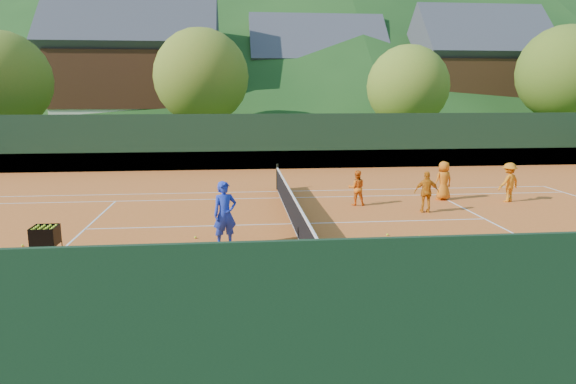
{
  "coord_description": "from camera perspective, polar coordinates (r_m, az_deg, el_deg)",
  "views": [
    {
      "loc": [
        -1.75,
        -15.73,
        4.12
      ],
      "look_at": [
        -0.15,
        0.0,
        1.06
      ],
      "focal_mm": 32.0,
      "sensor_mm": 36.0,
      "label": 1
    }
  ],
  "objects": [
    {
      "name": "ground",
      "position": [
        16.36,
        0.51,
        -3.62
      ],
      "size": [
        400.0,
        400.0,
        0.0
      ],
      "primitive_type": "plane",
      "color": "#2C4C17",
      "rests_on": "ground"
    },
    {
      "name": "clay_court",
      "position": [
        16.36,
        0.51,
        -3.59
      ],
      "size": [
        40.0,
        24.0,
        0.02
      ],
      "primitive_type": "cube",
      "color": "#C75B20",
      "rests_on": "ground"
    },
    {
      "name": "coach",
      "position": [
        13.88,
        -7.02,
        -2.48
      ],
      "size": [
        0.76,
        0.62,
        1.79
      ],
      "primitive_type": "imported",
      "rotation": [
        0.0,
        0.0,
        0.33
      ],
      "color": "#1C31B8",
      "rests_on": "clay_court"
    },
    {
      "name": "student_a",
      "position": [
        19.09,
        7.64,
        0.46
      ],
      "size": [
        0.67,
        0.54,
        1.3
      ],
      "primitive_type": "imported",
      "rotation": [
        0.0,
        0.0,
        3.06
      ],
      "color": "orange",
      "rests_on": "clay_court"
    },
    {
      "name": "student_b",
      "position": [
        18.39,
        15.15,
        -0.0
      ],
      "size": [
        0.89,
        0.49,
        1.45
      ],
      "primitive_type": "imported",
      "rotation": [
        0.0,
        0.0,
        2.98
      ],
      "color": "orange",
      "rests_on": "clay_court"
    },
    {
      "name": "student_c",
      "position": [
        20.77,
        16.89,
        1.22
      ],
      "size": [
        0.83,
        0.64,
        1.51
      ],
      "primitive_type": "imported",
      "rotation": [
        0.0,
        0.0,
        3.37
      ],
      "color": "orange",
      "rests_on": "clay_court"
    },
    {
      "name": "student_d",
      "position": [
        21.26,
        23.32,
        1.0
      ],
      "size": [
        1.11,
        0.89,
        1.5
      ],
      "primitive_type": "imported",
      "rotation": [
        0.0,
        0.0,
        3.54
      ],
      "color": "orange",
      "rests_on": "clay_court"
    },
    {
      "name": "tennis_ball_1",
      "position": [
        15.29,
        10.99,
        -4.67
      ],
      "size": [
        0.07,
        0.07,
        0.07
      ],
      "primitive_type": "sphere",
      "color": "#CCE526",
      "rests_on": "clay_court"
    },
    {
      "name": "tennis_ball_2",
      "position": [
        10.8,
        -26.09,
        -12.33
      ],
      "size": [
        0.07,
        0.07,
        0.07
      ],
      "primitive_type": "sphere",
      "color": "#CCE526",
      "rests_on": "clay_court"
    },
    {
      "name": "tennis_ball_3",
      "position": [
        15.72,
        -27.41,
        -5.3
      ],
      "size": [
        0.07,
        0.07,
        0.07
      ],
      "primitive_type": "sphere",
      "color": "#CCE526",
      "rests_on": "clay_court"
    },
    {
      "name": "tennis_ball_4",
      "position": [
        11.78,
        -25.06,
        -10.32
      ],
      "size": [
        0.07,
        0.07,
        0.07
      ],
      "primitive_type": "sphere",
      "color": "#CCE526",
      "rests_on": "clay_court"
    },
    {
      "name": "tennis_ball_6",
      "position": [
        15.3,
        19.37,
        -5.09
      ],
      "size": [
        0.07,
        0.07,
        0.07
      ],
      "primitive_type": "sphere",
      "color": "#CCE526",
      "rests_on": "clay_court"
    },
    {
      "name": "tennis_ball_7",
      "position": [
        14.67,
        23.21,
        -6.04
      ],
      "size": [
        0.07,
        0.07,
        0.07
      ],
      "primitive_type": "sphere",
      "color": "#CCE526",
      "rests_on": "clay_court"
    },
    {
      "name": "tennis_ball_8",
      "position": [
        14.96,
        16.5,
        -5.28
      ],
      "size": [
        0.07,
        0.07,
        0.07
      ],
      "primitive_type": "sphere",
      "color": "#CCE526",
      "rests_on": "clay_court"
    },
    {
      "name": "tennis_ball_9",
      "position": [
        10.7,
        13.88,
        -11.71
      ],
      "size": [
        0.07,
        0.07,
        0.07
      ],
      "primitive_type": "sphere",
      "color": "#CCE526",
      "rests_on": "clay_court"
    },
    {
      "name": "tennis_ball_10",
      "position": [
        8.99,
        13.39,
        -16.26
      ],
      "size": [
        0.07,
        0.07,
        0.07
      ],
      "primitive_type": "sphere",
      "color": "#CCE526",
      "rests_on": "clay_court"
    },
    {
      "name": "tennis_ball_11",
      "position": [
        14.97,
        -10.25,
        -4.98
      ],
      "size": [
        0.07,
        0.07,
        0.07
      ],
      "primitive_type": "sphere",
      "color": "#CCE526",
      "rests_on": "clay_court"
    },
    {
      "name": "tennis_ball_12",
      "position": [
        9.18,
        21.58,
        -16.15
      ],
      "size": [
        0.07,
        0.07,
        0.07
      ],
      "primitive_type": "sphere",
      "color": "#CCE526",
      "rests_on": "clay_court"
    },
    {
      "name": "tennis_ball_14",
      "position": [
        12.18,
        -23.01,
        -9.45
      ],
      "size": [
        0.07,
        0.07,
        0.07
      ],
      "primitive_type": "sphere",
      "color": "#CCE526",
      "rests_on": "clay_court"
    },
    {
      "name": "tennis_ball_15",
      "position": [
        15.3,
        14.41,
        -4.81
      ],
      "size": [
        0.07,
        0.07,
        0.07
      ],
      "primitive_type": "sphere",
      "color": "#CCE526",
      "rests_on": "clay_court"
    },
    {
      "name": "tennis_ball_16",
      "position": [
        14.72,
        13.2,
        -5.38
      ],
      "size": [
        0.07,
        0.07,
        0.07
      ],
      "primitive_type": "sphere",
      "color": "#CCE526",
      "rests_on": "clay_court"
    },
    {
      "name": "tennis_ball_18",
      "position": [
        9.92,
        25.06,
        -14.33
      ],
      "size": [
        0.07,
        0.07,
        0.07
      ],
      "primitive_type": "sphere",
      "color": "#CCE526",
      "rests_on": "clay_court"
    },
    {
      "name": "court_lines",
      "position": [
        16.35,
        0.51,
        -3.55
      ],
      "size": [
        23.83,
        11.03,
        0.0
      ],
      "color": "silver",
      "rests_on": "clay_court"
    },
    {
      "name": "tennis_net",
      "position": [
        16.24,
        0.52,
        -1.85
      ],
      "size": [
        0.1,
        12.07,
        1.1
      ],
      "color": "black",
      "rests_on": "clay_court"
    },
    {
      "name": "perimeter_fence",
      "position": [
        16.09,
        0.52,
        0.75
      ],
      "size": [
        40.4,
        24.24,
        3.0
      ],
      "color": "black",
      "rests_on": "clay_court"
    },
    {
      "name": "ball_hopper",
      "position": [
        13.49,
        -25.37,
        -4.52
      ],
      "size": [
        0.57,
        0.57,
        1.0
      ],
      "color": "black",
      "rests_on": "clay_court"
    },
    {
      "name": "chalet_left",
      "position": [
        46.5,
        -16.42,
        12.42
      ],
      "size": [
        13.8,
        9.93,
        12.92
      ],
      "color": "beige",
      "rests_on": "ground"
    },
    {
      "name": "chalet_mid",
      "position": [
        50.34,
        3.12,
        11.95
      ],
      "size": [
        12.65,
        8.82,
        11.45
      ],
      "color": "beige",
      "rests_on": "ground"
    },
    {
      "name": "chalet_right",
      "position": [
        50.65,
        20.05,
        11.61
      ],
      "size": [
        11.5,
        8.82,
        11.91
      ],
      "color": "beige",
      "rests_on": "ground"
    },
    {
      "name": "tree_a",
      "position": [
        36.63,
        -29.26,
        10.77
      ],
      "size": [
        6.0,
        6.0,
        7.88
      ],
      "color": "#41271A",
      "rests_on": "ground"
    },
    {
      "name": "tree_b",
      "position": [
        35.82,
        -9.64,
        12.54
      ],
      "size": [
        6.4,
        6.4,
        8.4
      ],
      "color": "#3F2619",
      "rests_on": "ground"
    },
    {
      "name": "tree_c",
      "position": [
        36.67,
        13.14,
        11.35
      ],
      "size": [
        5.6,
        5.6,
        7.35
      ],
      "color": "#3C2618",
      "rests_on": "ground"
    },
    {
      "name": "tree_d",
      "position": [
        42.93,
        28.41,
        11.55
      ],
      "size": [
        6.8,
        6.8,
        8.93
      ],
      "color": "#3E2718",
      "rests_on": "ground"
    }
  ]
}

